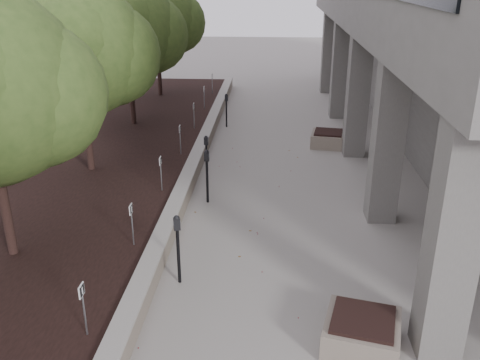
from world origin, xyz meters
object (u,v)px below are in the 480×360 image
(planter_front, at_px, (362,332))
(crabapple_tree_4, at_px, (128,52))
(parking_meter_2, at_px, (178,249))
(crabapple_tree_5, at_px, (157,36))
(parking_meter_3, at_px, (207,176))
(crabapple_tree_3, at_px, (81,78))
(parking_meter_4, at_px, (207,158))
(planter_back, at_px, (328,139))
(parking_meter_5, at_px, (226,111))

(planter_front, bearing_deg, crabapple_tree_4, 120.19)
(parking_meter_2, bearing_deg, crabapple_tree_5, 83.57)
(parking_meter_3, xyz_separation_m, planter_front, (3.32, -5.68, -0.48))
(crabapple_tree_5, distance_m, parking_meter_3, 12.13)
(crabapple_tree_3, xyz_separation_m, parking_meter_2, (3.57, -5.27, -2.36))
(crabapple_tree_4, distance_m, parking_meter_4, 6.25)
(parking_meter_3, bearing_deg, planter_front, -56.15)
(parking_meter_4, xyz_separation_m, planter_front, (3.55, -7.38, -0.41))
(crabapple_tree_4, distance_m, planter_back, 8.02)
(parking_meter_2, xyz_separation_m, planter_back, (3.84, 9.15, -0.49))
(parking_meter_4, distance_m, planter_front, 8.20)
(parking_meter_5, bearing_deg, parking_meter_4, -102.75)
(crabapple_tree_5, height_order, parking_meter_2, crabapple_tree_5)
(crabapple_tree_3, height_order, parking_meter_4, crabapple_tree_3)
(parking_meter_3, bearing_deg, crabapple_tree_4, 123.73)
(crabapple_tree_3, xyz_separation_m, planter_front, (6.98, -7.00, -2.83))
(crabapple_tree_3, height_order, crabapple_tree_5, same)
(planter_front, bearing_deg, parking_meter_3, 120.26)
(parking_meter_3, relative_size, parking_meter_4, 1.10)
(parking_meter_4, bearing_deg, parking_meter_3, -73.05)
(planter_back, bearing_deg, parking_meter_5, 150.55)
(planter_back, bearing_deg, planter_front, -92.29)
(crabapple_tree_3, relative_size, crabapple_tree_4, 1.00)
(parking_meter_4, bearing_deg, planter_back, 50.52)
(crabapple_tree_3, bearing_deg, parking_meter_3, -19.73)
(parking_meter_2, distance_m, parking_meter_3, 3.96)
(crabapple_tree_4, bearing_deg, parking_meter_5, 16.93)
(parking_meter_2, relative_size, planter_back, 1.30)
(parking_meter_5, bearing_deg, planter_front, -87.01)
(planter_back, bearing_deg, parking_meter_3, -125.84)
(planter_front, distance_m, planter_back, 10.89)
(parking_meter_3, bearing_deg, crabapple_tree_5, 111.54)
(parking_meter_3, height_order, parking_meter_5, parking_meter_3)
(parking_meter_2, xyz_separation_m, parking_meter_4, (-0.14, 5.65, -0.07))
(parking_meter_3, bearing_deg, parking_meter_5, 94.64)
(crabapple_tree_5, bearing_deg, crabapple_tree_4, -90.00)
(crabapple_tree_4, relative_size, planter_front, 4.45)
(crabapple_tree_3, height_order, parking_meter_5, crabapple_tree_3)
(parking_meter_4, bearing_deg, parking_meter_2, -79.37)
(parking_meter_2, distance_m, parking_meter_5, 11.35)
(parking_meter_4, height_order, parking_meter_5, parking_meter_4)
(parking_meter_3, relative_size, parking_meter_5, 1.11)
(crabapple_tree_5, bearing_deg, crabapple_tree_3, -90.00)
(crabapple_tree_4, relative_size, parking_meter_2, 3.58)
(crabapple_tree_3, xyz_separation_m, crabapple_tree_4, (0.00, 5.00, 0.00))
(parking_meter_5, bearing_deg, crabapple_tree_4, -174.87)
(parking_meter_3, relative_size, planter_front, 1.25)
(parking_meter_2, bearing_deg, parking_meter_5, 70.62)
(parking_meter_2, relative_size, parking_meter_4, 1.09)
(crabapple_tree_3, distance_m, parking_meter_4, 4.22)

